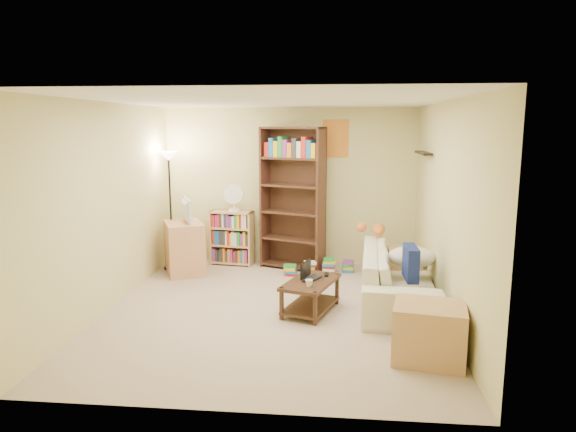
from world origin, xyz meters
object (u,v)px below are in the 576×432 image
(tall_bookshelf, at_px, (292,195))
(sofa, at_px, (398,275))
(television, at_px, (183,210))
(side_table, at_px, (405,267))
(coffee_table, at_px, (311,292))
(desk_fan, at_px, (234,197))
(laptop, at_px, (315,279))
(floor_lamp, at_px, (169,176))
(tv_stand, at_px, (184,248))
(end_cabinet, at_px, (429,333))
(mug, at_px, (309,283))
(tabby_cat, at_px, (375,229))
(short_bookshelf, at_px, (232,238))

(tall_bookshelf, bearing_deg, sofa, -22.03)
(television, bearing_deg, side_table, -119.88)
(television, bearing_deg, sofa, -132.48)
(coffee_table, bearing_deg, side_table, 62.23)
(television, xyz_separation_m, desk_fan, (0.67, 0.50, 0.14))
(laptop, bearing_deg, coffee_table, 151.47)
(floor_lamp, bearing_deg, tv_stand, -38.27)
(floor_lamp, xyz_separation_m, end_cabinet, (3.45, -2.87, -1.18))
(sofa, height_order, coffee_table, sofa)
(mug, xyz_separation_m, desk_fan, (-1.32, 2.23, 0.68))
(tabby_cat, relative_size, laptop, 1.38)
(laptop, height_order, end_cabinet, end_cabinet)
(short_bookshelf, bearing_deg, tall_bookshelf, 0.04)
(coffee_table, bearing_deg, mug, -72.75)
(mug, bearing_deg, side_table, 48.66)
(tabby_cat, bearing_deg, short_bookshelf, 164.19)
(tabby_cat, height_order, mug, tabby_cat)
(tabby_cat, relative_size, coffee_table, 0.53)
(laptop, relative_size, mug, 4.14)
(mug, height_order, end_cabinet, end_cabinet)
(television, relative_size, side_table, 1.16)
(laptop, relative_size, floor_lamp, 0.21)
(television, bearing_deg, mug, -155.79)
(tabby_cat, distance_m, tv_stand, 2.88)
(coffee_table, distance_m, laptop, 0.17)
(desk_fan, bearing_deg, coffee_table, -56.33)
(tall_bookshelf, xyz_separation_m, short_bookshelf, (-0.99, 0.14, -0.73))
(short_bookshelf, xyz_separation_m, desk_fan, (0.05, -0.04, 0.67))
(television, bearing_deg, floor_lamp, 26.75)
(coffee_table, distance_m, television, 2.59)
(coffee_table, height_order, laptop, laptop)
(laptop, xyz_separation_m, side_table, (1.21, 1.17, -0.14))
(coffee_table, relative_size, laptop, 2.60)
(laptop, distance_m, desk_fan, 2.50)
(short_bookshelf, bearing_deg, floor_lamp, -150.48)
(end_cabinet, bearing_deg, tall_bookshelf, 117.15)
(sofa, relative_size, side_table, 4.48)
(sofa, xyz_separation_m, tabby_cat, (-0.24, 0.89, 0.42))
(tabby_cat, distance_m, side_table, 0.67)
(tabby_cat, bearing_deg, tall_bookshelf, 158.43)
(sofa, distance_m, floor_lamp, 3.73)
(coffee_table, xyz_separation_m, laptop, (0.06, 0.03, 0.16))
(coffee_table, distance_m, desk_fan, 2.54)
(floor_lamp, xyz_separation_m, side_table, (3.52, -0.48, -1.20))
(laptop, xyz_separation_m, desk_fan, (-1.38, 1.96, 0.71))
(tabby_cat, bearing_deg, floor_lamp, 174.74)
(floor_lamp, relative_size, side_table, 3.52)
(sofa, distance_m, short_bookshelf, 2.90)
(television, relative_size, end_cabinet, 0.91)
(tall_bookshelf, xyz_separation_m, desk_fan, (-0.94, 0.10, -0.06))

